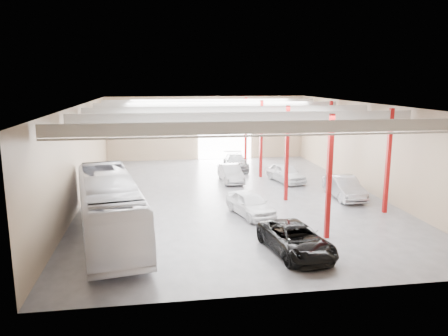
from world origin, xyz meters
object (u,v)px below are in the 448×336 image
object	(u,v)px
car_row_a	(250,204)
car_row_c	(236,162)
black_sedan	(296,239)
car_right_far	(285,173)
car_row_b	(231,173)
coach_bus	(109,207)
car_right_near	(344,187)

from	to	relation	value
car_row_a	car_row_c	world-z (taller)	car_row_a
black_sedan	car_right_far	size ratio (longest dim) A/B	1.16
car_row_b	car_row_c	xyz separation A→B (m)	(1.39, 5.20, 0.02)
car_row_c	car_right_far	world-z (taller)	car_right_far
black_sedan	car_row_b	size ratio (longest dim) A/B	1.20
car_row_b	car_row_c	bearing A→B (deg)	72.23
coach_bus	car_right_near	xyz separation A→B (m)	(16.59, 5.86, -0.93)
car_row_b	car_right_far	size ratio (longest dim) A/B	0.97
car_row_c	car_row_b	bearing A→B (deg)	-101.95
coach_bus	car_row_a	bearing A→B (deg)	7.06
coach_bus	car_right_far	size ratio (longest dim) A/B	2.71
car_right_near	car_right_far	distance (m)	6.53
car_row_c	car_right_far	xyz separation A→B (m)	(3.35, -5.92, 0.03)
black_sedan	car_right_far	bearing A→B (deg)	66.57
coach_bus	car_row_a	xyz separation A→B (m)	(8.71, 2.73, -0.97)
car_right_near	car_right_far	bearing A→B (deg)	117.23
black_sedan	car_right_far	xyz separation A→B (m)	(4.14, 15.70, 0.04)
car_right_near	car_right_far	world-z (taller)	car_right_near
car_row_a	car_right_near	world-z (taller)	car_right_near
car_row_a	car_right_near	distance (m)	8.49
car_row_b	black_sedan	bearing A→B (deg)	-90.73
black_sedan	car_row_c	bearing A→B (deg)	79.25
black_sedan	car_right_near	xyz separation A→B (m)	(6.94, 9.80, 0.08)
coach_bus	car_row_b	bearing A→B (deg)	43.70
coach_bus	car_right_far	xyz separation A→B (m)	(13.79, 11.76, -0.97)
car_row_a	car_row_b	size ratio (longest dim) A/B	1.02
car_row_c	black_sedan	bearing A→B (deg)	-89.09
car_row_a	car_row_c	xyz separation A→B (m)	(1.73, 14.95, -0.02)
car_row_a	coach_bus	bearing A→B (deg)	-177.41
car_row_b	car_row_c	world-z (taller)	car_row_c
coach_bus	car_row_a	distance (m)	9.18
black_sedan	car_right_near	size ratio (longest dim) A/B	1.07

